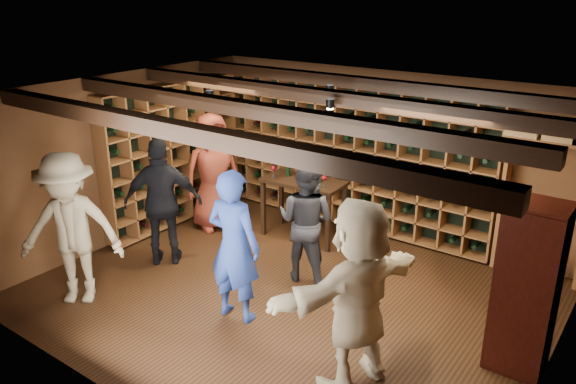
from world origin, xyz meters
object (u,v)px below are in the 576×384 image
Objects in this scene: man_blue_shirt at (234,246)px; guest_woman_black at (163,203)px; guest_red_floral at (213,172)px; guest_khaki at (71,229)px; display_cabinet at (526,291)px; tasting_table at (303,187)px; man_grey_suit at (306,221)px; guest_beige at (358,295)px.

man_blue_shirt is 1.01× the size of guest_woman_black.
guest_woman_black is at bearing -143.41° from guest_red_floral.
guest_khaki reaches higher than man_blue_shirt.
display_cabinet is 1.38× the size of tasting_table.
guest_khaki reaches higher than guest_red_floral.
guest_woman_black is 1.33m from guest_khaki.
tasting_table is at bearing -81.56° from man_blue_shirt.
guest_beige is (1.55, -1.44, 0.15)m from man_grey_suit.
tasting_table is (-2.30, 2.48, -0.15)m from guest_beige.
guest_beige is (3.51, 0.65, 0.01)m from guest_khaki.
display_cabinet is 2.78m from man_grey_suit.
display_cabinet is 0.97× the size of man_blue_shirt.
guest_red_floral is 0.97× the size of guest_beige.
guest_red_floral is 1.04× the size of guest_woman_black.
display_cabinet is 1.08× the size of man_grey_suit.
man_blue_shirt is 1.25m from man_grey_suit.
guest_khaki is 1.49× the size of tasting_table.
display_cabinet is at bearing 145.75° from guest_woman_black.
man_blue_shirt is 0.94× the size of guest_beige.
guest_red_floral is at bearing -48.51° from man_blue_shirt.
man_blue_shirt is 0.98× the size of guest_red_floral.
guest_beige is at bearing -50.97° from tasting_table.
guest_woman_black is 0.93× the size of guest_beige.
man_blue_shirt is 2.00m from guest_khaki.
guest_red_floral is 1.46m from tasting_table.
guest_woman_black reaches higher than display_cabinet.
man_blue_shirt is 1.43× the size of tasting_table.
guest_beige reaches higher than guest_red_floral.
display_cabinet is at bearing -167.96° from man_blue_shirt.
man_grey_suit is 0.86× the size of guest_khaki.
guest_beige is (3.37, -0.68, 0.07)m from guest_woman_black.
guest_beige is at bearing 166.69° from man_blue_shirt.
guest_khaki is at bearing -152.58° from guest_red_floral.
man_grey_suit is 2.87m from guest_khaki.
guest_khaki is (-1.82, -0.85, 0.04)m from man_blue_shirt.
guest_beige is at bearing 130.28° from man_grey_suit.
guest_khaki is (-4.72, -1.83, 0.09)m from display_cabinet.
guest_khaki is at bearing -60.47° from guest_beige.
man_grey_suit is 0.85× the size of guest_beige.
guest_woman_black is at bearing -173.76° from display_cabinet.
guest_beige is (-1.22, -1.18, 0.10)m from display_cabinet.
guest_red_floral is (-4.88, 0.79, 0.07)m from display_cabinet.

